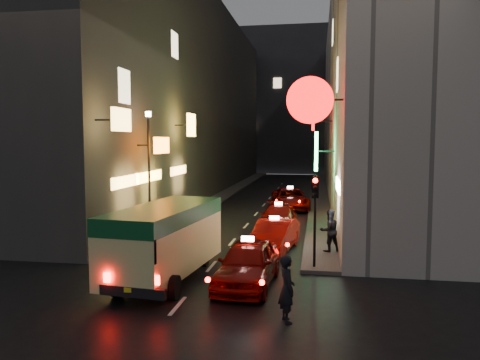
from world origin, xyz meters
The scene contains 14 objects.
building_left centered at (-8.00, 33.99, 9.00)m, with size 7.38×52.00×18.00m.
building_right centered at (8.00, 33.99, 9.00)m, with size 8.14×52.00×18.00m.
building_far centered at (0.00, 66.00, 11.00)m, with size 30.00×10.00×22.00m, color #313136.
sidewalk_left centered at (-4.25, 34.00, 0.07)m, with size 1.50×52.00×0.15m, color #4D4A47.
sidewalk_right centered at (4.25, 34.00, 0.07)m, with size 1.50×52.00×0.15m, color #4D4A47.
minibus centered at (-1.20, 6.50, 1.67)m, with size 2.81×6.36×2.64m.
taxi_near centered at (1.77, 6.32, 0.89)m, with size 2.58×5.71×1.95m.
taxi_second centered at (2.21, 11.40, 0.83)m, with size 2.87×5.49×1.84m.
taxi_third centered at (1.97, 16.46, 0.81)m, with size 2.21×5.16×1.80m.
taxi_far centered at (2.13, 24.65, 0.87)m, with size 3.05×5.77×1.92m.
pedestrian_crossing centered at (3.30, 3.31, 1.05)m, with size 0.69×0.44×2.10m, color black.
pedestrian_sidewalk centered at (4.62, 11.19, 1.18)m, with size 0.78×0.49×2.07m, color black.
traffic_light centered at (4.00, 8.47, 2.69)m, with size 0.26×0.43×3.50m.
lamp_post centered at (-4.20, 13.00, 3.72)m, with size 0.28×0.28×6.22m.
Camera 1 is at (4.09, -9.13, 4.93)m, focal length 35.00 mm.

